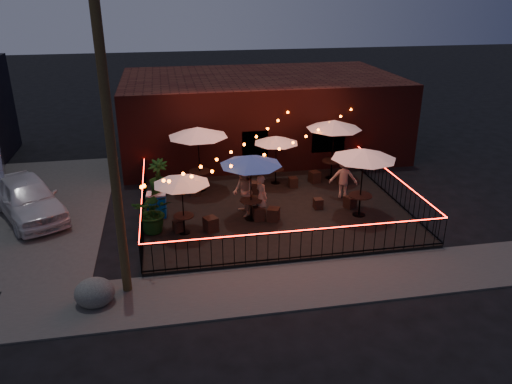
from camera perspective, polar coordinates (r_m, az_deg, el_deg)
ground at (r=18.02m, az=3.39°, el=-4.90°), size 110.00×110.00×0.00m
patio at (r=19.73m, az=2.02°, el=-2.08°), size 10.00×8.00×0.15m
sidewalk at (r=15.30m, az=6.33°, el=-10.33°), size 18.00×2.50×0.05m
brick_building at (r=26.72m, az=0.46°, el=8.92°), size 14.00×8.00×4.00m
utility_pole at (r=13.67m, az=-16.04°, el=3.32°), size 0.26×0.26×8.00m
fence_front at (r=16.01m, az=5.15°, el=-6.03°), size 10.00×0.04×1.04m
fence_left at (r=19.12m, az=-12.76°, el=-1.58°), size 0.04×8.00×1.04m
fence_right at (r=21.09m, az=15.43°, el=0.49°), size 0.04×8.00×1.04m
festoon_lights at (r=18.38m, az=-0.76°, el=4.23°), size 10.02×8.72×1.32m
cafe_table_0 at (r=17.17m, az=-8.52°, el=1.33°), size 2.63×2.63×2.19m
cafe_table_1 at (r=20.80m, az=-6.66°, el=6.75°), size 3.21×3.21×2.78m
cafe_table_2 at (r=17.95m, az=-0.60°, el=3.57°), size 3.01×3.01×2.53m
cafe_table_3 at (r=21.58m, az=2.32°, el=5.93°), size 2.28×2.28×2.17m
cafe_table_4 at (r=18.66m, az=12.23°, el=4.19°), size 2.69×2.69×2.66m
cafe_table_5 at (r=22.29m, az=8.92°, el=7.55°), size 3.17×3.17×2.71m
bistro_chair_0 at (r=18.02m, az=-8.86°, el=-3.88°), size 0.43×0.43×0.42m
bistro_chair_1 at (r=17.91m, az=-5.19°, el=-3.68°), size 0.57×0.57×0.51m
bistro_chair_2 at (r=20.53m, az=-11.07°, el=-0.61°), size 0.48×0.48×0.43m
bistro_chair_3 at (r=20.99m, az=-6.90°, el=0.22°), size 0.44×0.44×0.46m
bistro_chair_4 at (r=18.66m, az=0.33°, el=-2.48°), size 0.45×0.45×0.50m
bistro_chair_5 at (r=18.60m, az=2.00°, el=-2.59°), size 0.56×0.56×0.50m
bistro_chair_6 at (r=21.07m, az=-0.23°, el=0.52°), size 0.52×0.52×0.49m
bistro_chair_7 at (r=21.78m, az=4.26°, el=1.13°), size 0.37×0.37×0.43m
bistro_chair_8 at (r=19.78m, az=7.11°, el=-1.31°), size 0.35×0.35×0.40m
bistro_chair_9 at (r=20.04m, az=10.70°, el=-1.13°), size 0.52×0.52×0.46m
bistro_chair_10 at (r=22.38m, az=6.71°, el=1.73°), size 0.53×0.53×0.50m
bistro_chair_11 at (r=22.40m, az=9.83°, el=1.54°), size 0.50×0.50×0.48m
patron_a at (r=18.62m, az=0.63°, el=-0.54°), size 0.59×0.72×1.69m
patron_b at (r=18.78m, az=-1.47°, el=0.06°), size 0.81×1.00×1.93m
patron_c at (r=20.71m, az=9.98°, el=1.69°), size 1.31×1.01×1.78m
potted_shrub_a at (r=17.93m, az=-11.63°, el=-2.25°), size 1.60×1.46×1.54m
potted_shrub_b at (r=19.13m, az=-11.60°, el=-0.97°), size 0.81×0.69×1.32m
potted_shrub_c at (r=21.25m, az=-11.10°, el=1.71°), size 0.97×0.97×1.47m
cooler at (r=19.20m, az=-11.26°, el=-1.43°), size 0.76×0.58×0.95m
boulder at (r=14.84m, az=-17.97°, el=-10.90°), size 1.25×1.18×0.78m
car_white at (r=20.89m, az=-24.61°, el=-0.63°), size 3.87×5.06×1.61m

